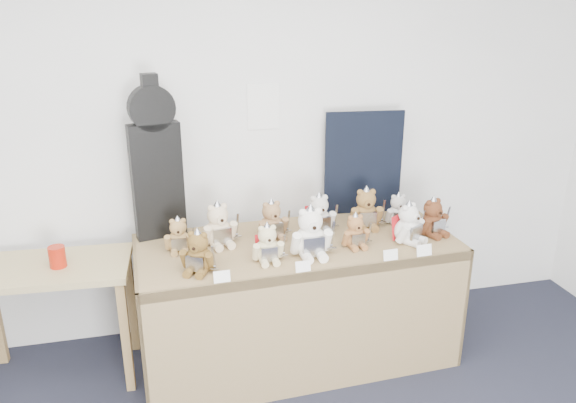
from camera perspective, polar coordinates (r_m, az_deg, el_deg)
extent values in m
plane|color=white|center=(3.70, -10.98, 5.79)|extent=(6.00, 0.00, 6.00)
cube|color=white|center=(3.71, -2.52, 9.62)|extent=(0.21, 0.00, 0.30)
cube|color=olive|center=(3.48, 0.94, -4.58)|extent=(1.99, 0.90, 0.06)
cube|color=olive|center=(3.33, 2.93, -13.27)|extent=(1.96, 0.10, 0.82)
cube|color=olive|center=(3.54, -14.67, -11.81)|extent=(0.05, 0.82, 0.82)
cube|color=olive|center=(4.01, 14.45, -7.78)|extent=(0.05, 0.82, 0.82)
cube|color=#94834F|center=(3.59, -23.10, -6.28)|extent=(0.94, 0.56, 0.04)
cube|color=olive|center=(3.51, -16.15, -13.12)|extent=(0.05, 0.05, 0.72)
cube|color=olive|center=(3.88, -15.60, -9.70)|extent=(0.05, 0.05, 0.72)
cube|color=black|center=(3.52, -13.11, 2.00)|extent=(0.32, 0.15, 0.72)
cylinder|color=black|center=(3.41, -13.71, 9.22)|extent=(0.28, 0.15, 0.27)
cube|color=black|center=(3.40, -13.86, 11.01)|extent=(0.11, 0.10, 0.18)
cube|color=black|center=(3.86, 7.66, 3.88)|extent=(0.53, 0.07, 0.71)
cylinder|color=#B41D0C|center=(3.52, -22.39, -5.21)|extent=(0.10, 0.10, 0.13)
ellipsoid|color=brown|center=(3.13, -9.03, -5.87)|extent=(0.20, 0.19, 0.16)
sphere|color=brown|center=(3.08, -9.14, -4.12)|extent=(0.11, 0.11, 0.11)
cylinder|color=brown|center=(3.05, -9.45, -4.63)|extent=(0.05, 0.04, 0.05)
sphere|color=black|center=(3.03, -9.57, -4.76)|extent=(0.02, 0.02, 0.02)
sphere|color=brown|center=(3.08, -9.83, -3.30)|extent=(0.04, 0.04, 0.04)
sphere|color=brown|center=(3.05, -8.53, -3.42)|extent=(0.04, 0.04, 0.04)
cylinder|color=brown|center=(3.13, -10.44, -5.75)|extent=(0.08, 0.10, 0.12)
cylinder|color=brown|center=(3.08, -7.87, -6.04)|extent=(0.08, 0.10, 0.12)
cylinder|color=brown|center=(3.11, -9.95, -6.96)|extent=(0.09, 0.11, 0.05)
cylinder|color=brown|center=(3.09, -8.73, -7.11)|extent=(0.09, 0.11, 0.05)
cube|color=#BBBCC4|center=(3.07, -9.44, -6.28)|extent=(0.10, 0.06, 0.09)
cone|color=#BBBCC4|center=(3.06, -9.19, -3.29)|extent=(0.10, 0.10, 0.07)
cube|color=#BBBCC4|center=(3.06, -7.55, -5.78)|extent=(0.03, 0.04, 0.16)
cube|color=#BBBCC4|center=(3.08, -7.50, -6.83)|extent=(0.04, 0.03, 0.01)
ellipsoid|color=beige|center=(3.21, -2.11, -5.00)|extent=(0.15, 0.13, 0.15)
sphere|color=beige|center=(3.17, -2.13, -3.41)|extent=(0.11, 0.11, 0.11)
cylinder|color=beige|center=(3.13, -1.95, -3.86)|extent=(0.05, 0.02, 0.04)
sphere|color=black|center=(3.12, -1.89, -3.97)|extent=(0.02, 0.02, 0.02)
sphere|color=beige|center=(3.15, -2.76, -2.77)|extent=(0.03, 0.03, 0.03)
sphere|color=beige|center=(3.16, -1.53, -2.65)|extent=(0.03, 0.03, 0.03)
cylinder|color=beige|center=(3.18, -3.26, -5.14)|extent=(0.04, 0.08, 0.11)
cylinder|color=beige|center=(3.20, -0.83, -4.89)|extent=(0.04, 0.08, 0.11)
cylinder|color=beige|center=(3.18, -2.48, -6.11)|extent=(0.05, 0.10, 0.04)
cylinder|color=beige|center=(3.19, -1.32, -5.99)|extent=(0.05, 0.10, 0.04)
cube|color=#BBBCC4|center=(3.16, -1.89, -5.36)|extent=(0.09, 0.02, 0.08)
cone|color=#BBBCC4|center=(3.15, -2.14, -2.65)|extent=(0.09, 0.09, 0.07)
cube|color=#BBBCC4|center=(3.19, -0.40, -4.57)|extent=(0.01, 0.04, 0.15)
cube|color=#BBBCC4|center=(3.21, -0.40, -5.51)|extent=(0.04, 0.01, 0.01)
cube|color=red|center=(3.25, -2.32, -4.43)|extent=(0.12, 0.03, 0.13)
ellipsoid|color=white|center=(3.27, 2.26, -4.10)|extent=(0.20, 0.17, 0.19)
sphere|color=white|center=(3.22, 2.29, -1.99)|extent=(0.14, 0.14, 0.14)
cylinder|color=white|center=(3.17, 2.60, -2.56)|extent=(0.06, 0.03, 0.06)
sphere|color=black|center=(3.15, 2.71, -2.71)|extent=(0.02, 0.02, 0.02)
sphere|color=white|center=(3.19, 1.50, -1.14)|extent=(0.05, 0.05, 0.05)
sphere|color=white|center=(3.21, 3.09, -0.99)|extent=(0.05, 0.05, 0.05)
cylinder|color=white|center=(3.22, 0.81, -4.28)|extent=(0.06, 0.11, 0.15)
cylinder|color=white|center=(3.27, 3.93, -3.94)|extent=(0.06, 0.11, 0.15)
cylinder|color=white|center=(3.22, 1.84, -5.55)|extent=(0.06, 0.13, 0.06)
cylinder|color=white|center=(3.25, 3.33, -5.38)|extent=(0.06, 0.13, 0.06)
cube|color=#BBBCC4|center=(3.20, 2.64, -4.55)|extent=(0.13, 0.02, 0.11)
cone|color=#BBBCC4|center=(3.20, 2.30, -0.98)|extent=(0.12, 0.12, 0.09)
cube|color=#BBBCC4|center=(3.26, 4.51, -3.52)|extent=(0.02, 0.05, 0.20)
cube|color=#BBBCC4|center=(3.29, 4.48, -4.76)|extent=(0.06, 0.01, 0.01)
ellipsoid|color=#9B663A|center=(3.42, 6.78, -3.62)|extent=(0.14, 0.12, 0.13)
sphere|color=#9B663A|center=(3.38, 6.84, -2.22)|extent=(0.10, 0.10, 0.10)
cylinder|color=#9B663A|center=(3.35, 7.13, -2.59)|extent=(0.04, 0.03, 0.04)
sphere|color=black|center=(3.34, 7.23, -2.69)|extent=(0.02, 0.02, 0.02)
sphere|color=#9B663A|center=(3.35, 6.37, -1.67)|extent=(0.03, 0.03, 0.03)
sphere|color=#9B663A|center=(3.38, 7.37, -1.55)|extent=(0.03, 0.03, 0.03)
cylinder|color=#9B663A|center=(3.37, 5.91, -3.76)|extent=(0.04, 0.08, 0.10)
cylinder|color=#9B663A|center=(3.42, 7.88, -3.48)|extent=(0.04, 0.08, 0.10)
cylinder|color=#9B663A|center=(3.38, 6.61, -4.58)|extent=(0.05, 0.09, 0.04)
cylinder|color=#9B663A|center=(3.40, 7.54, -4.45)|extent=(0.05, 0.09, 0.04)
cube|color=#BBBCC4|center=(3.37, 7.15, -3.90)|extent=(0.09, 0.02, 0.07)
cone|color=#BBBCC4|center=(3.37, 6.87, -1.56)|extent=(0.08, 0.08, 0.06)
cube|color=#BBBCC4|center=(3.42, 8.28, -3.19)|extent=(0.01, 0.03, 0.14)
cube|color=#BBBCC4|center=(3.44, 8.23, -4.02)|extent=(0.04, 0.01, 0.01)
ellipsoid|color=white|center=(3.52, 12.02, -2.93)|extent=(0.22, 0.21, 0.17)
sphere|color=white|center=(3.48, 12.15, -1.26)|extent=(0.12, 0.12, 0.12)
cylinder|color=white|center=(3.46, 12.85, -1.61)|extent=(0.06, 0.05, 0.05)
sphere|color=black|center=(3.45, 13.11, -1.69)|extent=(0.02, 0.02, 0.02)
sphere|color=white|center=(3.44, 11.85, -0.69)|extent=(0.04, 0.04, 0.04)
sphere|color=white|center=(3.50, 12.56, -0.36)|extent=(0.04, 0.04, 0.04)
cylinder|color=white|center=(3.45, 11.60, -3.27)|extent=(0.09, 0.10, 0.12)
cylinder|color=white|center=(3.57, 13.00, -2.54)|extent=(0.09, 0.10, 0.12)
cylinder|color=white|center=(3.49, 12.42, -4.08)|extent=(0.10, 0.12, 0.05)
cylinder|color=white|center=(3.54, 13.08, -3.72)|extent=(0.10, 0.12, 0.05)
cube|color=#BBBCC4|center=(3.49, 12.91, -3.15)|extent=(0.10, 0.07, 0.09)
cone|color=#BBBCC4|center=(3.47, 12.21, -0.46)|extent=(0.10, 0.10, 0.08)
cube|color=#BBBCC4|center=(3.58, 13.41, -2.12)|extent=(0.03, 0.04, 0.17)
cube|color=#BBBCC4|center=(3.60, 13.33, -3.09)|extent=(0.05, 0.03, 0.01)
cube|color=red|center=(3.55, 11.20, -2.48)|extent=(0.13, 0.10, 0.15)
ellipsoid|color=brown|center=(3.67, 14.36, -2.25)|extent=(0.19, 0.18, 0.16)
sphere|color=brown|center=(3.63, 14.50, -0.70)|extent=(0.12, 0.12, 0.12)
cylinder|color=brown|center=(3.60, 15.05, -1.07)|extent=(0.05, 0.04, 0.05)
sphere|color=black|center=(3.59, 15.25, -1.15)|extent=(0.02, 0.02, 0.02)
sphere|color=brown|center=(3.59, 14.14, -0.14)|extent=(0.04, 0.04, 0.04)
sphere|color=brown|center=(3.64, 14.98, 0.08)|extent=(0.04, 0.04, 0.04)
cylinder|color=brown|center=(3.60, 13.75, -2.49)|extent=(0.07, 0.10, 0.12)
cylinder|color=brown|center=(3.70, 15.41, -2.00)|extent=(0.07, 0.10, 0.12)
cylinder|color=brown|center=(3.63, 14.53, -3.31)|extent=(0.08, 0.11, 0.05)
cylinder|color=brown|center=(3.67, 15.31, -3.07)|extent=(0.08, 0.11, 0.05)
cube|color=#BBBCC4|center=(3.63, 15.06, -2.51)|extent=(0.10, 0.05, 0.09)
cone|color=#BBBCC4|center=(3.61, 14.57, 0.03)|extent=(0.10, 0.10, 0.08)
cube|color=#BBBCC4|center=(3.71, 15.83, -1.64)|extent=(0.02, 0.04, 0.17)
cube|color=#BBBCC4|center=(3.73, 15.74, -2.55)|extent=(0.05, 0.02, 0.01)
ellipsoid|color=beige|center=(3.44, -7.07, -3.18)|extent=(0.20, 0.19, 0.17)
sphere|color=beige|center=(3.39, -7.16, -1.37)|extent=(0.13, 0.13, 0.13)
cylinder|color=beige|center=(3.35, -6.82, -1.83)|extent=(0.06, 0.04, 0.05)
sphere|color=black|center=(3.33, -6.71, -1.94)|extent=(0.02, 0.02, 0.02)
sphere|color=beige|center=(3.36, -7.85, -0.69)|extent=(0.04, 0.04, 0.04)
sphere|color=beige|center=(3.39, -6.53, -0.47)|extent=(0.04, 0.04, 0.04)
cylinder|color=beige|center=(3.39, -8.26, -3.42)|extent=(0.07, 0.10, 0.13)
cylinder|color=beige|center=(3.44, -5.66, -2.93)|extent=(0.07, 0.10, 0.13)
cylinder|color=beige|center=(3.39, -7.30, -4.43)|extent=(0.08, 0.12, 0.05)
cylinder|color=beige|center=(3.41, -6.06, -4.19)|extent=(0.08, 0.12, 0.05)
cube|color=#BBBCC4|center=(3.37, -6.67, -3.52)|extent=(0.11, 0.05, 0.10)
cone|color=#BBBCC4|center=(3.37, -7.19, -0.51)|extent=(0.11, 0.11, 0.08)
cube|color=#BBBCC4|center=(3.43, -5.19, -2.53)|extent=(0.02, 0.05, 0.18)
cube|color=#BBBCC4|center=(3.45, -5.15, -3.60)|extent=(0.05, 0.02, 0.01)
ellipsoid|color=#9C754E|center=(3.51, -1.68, -2.63)|extent=(0.18, 0.16, 0.16)
sphere|color=#9C754E|center=(3.47, -1.70, -1.00)|extent=(0.12, 0.12, 0.12)
cylinder|color=#9C754E|center=(3.43, -1.38, -1.41)|extent=(0.05, 0.03, 0.05)
sphere|color=black|center=(3.41, -1.27, -1.51)|extent=(0.02, 0.02, 0.02)
sphere|color=#9C754E|center=(3.44, -2.29, -0.38)|extent=(0.04, 0.04, 0.04)
sphere|color=#9C754E|center=(3.47, -1.12, -0.20)|extent=(0.04, 0.04, 0.04)
cylinder|color=#9C754E|center=(3.46, -2.72, -2.82)|extent=(0.06, 0.09, 0.12)
cylinder|color=#9C754E|center=(3.52, -0.41, -2.43)|extent=(0.06, 0.09, 0.12)
cylinder|color=#9C754E|center=(3.47, -1.87, -3.74)|extent=(0.07, 0.11, 0.05)
cylinder|color=#9C754E|center=(3.49, -0.78, -3.55)|extent=(0.07, 0.11, 0.05)
cube|color=#BBBCC4|center=(3.45, -1.29, -2.93)|extent=(0.11, 0.04, 0.09)
cone|color=#BBBCC4|center=(3.45, -1.71, -0.23)|extent=(0.10, 0.10, 0.08)
cube|color=#BBBCC4|center=(3.51, 0.02, -2.08)|extent=(0.02, 0.04, 0.17)
cube|color=#BBBCC4|center=(3.53, 0.02, -3.04)|extent=(0.05, 0.01, 0.01)
ellipsoid|color=silver|center=(3.60, 3.13, -2.02)|extent=(0.18, 0.16, 0.17)
sphere|color=silver|center=(3.56, 3.16, -0.37)|extent=(0.12, 0.12, 0.12)
cylinder|color=silver|center=(3.52, 3.48, -0.78)|extent=(0.05, 0.03, 0.05)
sphere|color=black|center=(3.50, 3.60, -0.88)|extent=(0.02, 0.02, 0.02)
sphere|color=silver|center=(3.53, 2.59, 0.27)|extent=(0.04, 0.04, 0.04)
sphere|color=silver|center=(3.56, 3.76, 0.42)|extent=(0.04, 0.04, 0.04)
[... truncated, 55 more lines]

